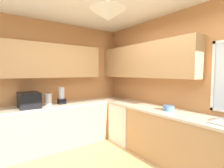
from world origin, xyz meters
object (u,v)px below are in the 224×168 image
Objects in this scene: kettle at (48,100)px; microwave at (29,100)px; dishwasher at (127,123)px; bowl at (169,108)px; blender_appliance at (62,96)px.

microwave is at bearing -93.27° from kettle.
bowl is (1.07, 0.03, 0.51)m from dishwasher.
dishwasher is 2.10m from microwave.
kettle is 2.32m from bowl.
bowl is 2.16m from blender_appliance.
bowl is (1.73, 1.92, -0.10)m from microwave.
blender_appliance reaches higher than bowl.
blender_appliance is at bearing -143.18° from bowl.
kettle reaches higher than bowl.
dishwasher is 3.48× the size of kettle.
bowl is (1.71, 1.57, -0.08)m from kettle.
bowl is 0.53× the size of blender_appliance.
dishwasher is 1.18m from bowl.
kettle is at bearing -85.91° from blender_appliance.
bowl is at bearing 48.08° from microwave.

